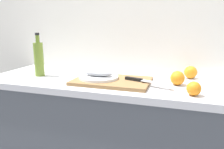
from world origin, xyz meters
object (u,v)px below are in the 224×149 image
cutting_board (112,81)px  olive_oil_bottle (39,58)px  orange_0 (177,78)px  fish_fillet (99,73)px  white_plate (99,77)px  chef_knife (142,80)px

cutting_board → olive_oil_bottle: 0.54m
cutting_board → orange_0: (0.38, 0.06, 0.03)m
cutting_board → orange_0: orange_0 is taller
fish_fillet → cutting_board: bearing=0.5°
white_plate → fish_fillet: fish_fillet is taller
fish_fillet → chef_knife: fish_fillet is taller
fish_fillet → olive_oil_bottle: bearing=176.9°
fish_fillet → chef_knife: size_ratio=0.64×
chef_knife → white_plate: bearing=-163.9°
olive_oil_bottle → orange_0: (0.91, 0.04, -0.08)m
cutting_board → orange_0: size_ratio=5.50×
cutting_board → fish_fillet: fish_fillet is taller
white_plate → fish_fillet: 0.03m
olive_oil_bottle → orange_0: bearing=2.3°
chef_knife → orange_0: size_ratio=3.43×
white_plate → olive_oil_bottle: olive_oil_bottle is taller
white_plate → chef_knife: chef_knife is taller
orange_0 → cutting_board: bearing=-171.1°
chef_knife → orange_0: orange_0 is taller
cutting_board → chef_knife: size_ratio=1.61×
white_plate → orange_0: bearing=7.4°
orange_0 → fish_fillet: bearing=-172.6°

